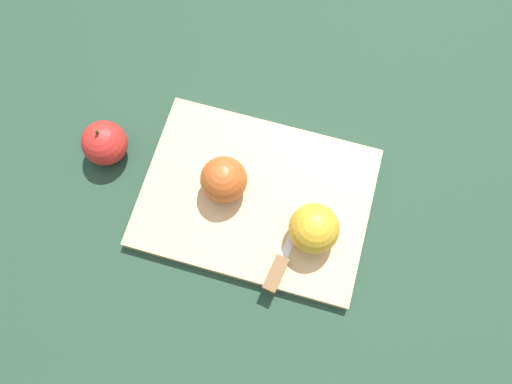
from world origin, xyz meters
The scene contains 6 objects.
ground_plane centered at (0.00, 0.00, 0.00)m, with size 4.00×4.00×0.00m, color #1E3828.
cutting_board centered at (0.00, 0.00, 0.01)m, with size 0.42×0.34×0.02m.
apple_half_left centered at (-0.05, 0.01, 0.06)m, with size 0.08×0.08×0.08m.
apple_half_right centered at (0.10, -0.06, 0.06)m, with size 0.08×0.08×0.08m.
knife centered at (0.05, -0.12, 0.03)m, with size 0.06×0.15×0.02m.
apple_whole centered at (-0.27, 0.06, 0.04)m, with size 0.08×0.08×0.09m.
Camera 1 is at (0.03, -0.26, 0.82)m, focal length 35.00 mm.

